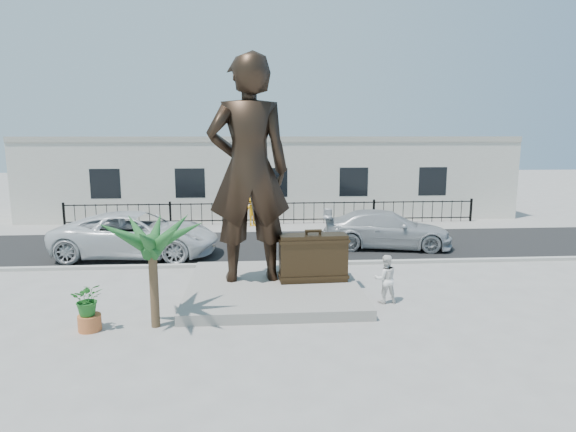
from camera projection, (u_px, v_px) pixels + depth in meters
name	position (u px, v px, depth m)	size (l,w,h in m)	color
ground	(293.00, 309.00, 13.49)	(100.00, 100.00, 0.00)	#9E9991
street	(278.00, 244.00, 21.36)	(40.00, 7.00, 0.01)	black
curb	(283.00, 264.00, 17.91)	(40.00, 0.25, 0.12)	#A5A399
far_sidewalk	(274.00, 227.00, 25.29)	(40.00, 2.50, 0.02)	#9E9991
plinth	(273.00, 287.00, 14.91)	(5.20, 5.20, 0.30)	gray
fence	(274.00, 213.00, 25.97)	(22.00, 0.10, 1.20)	black
building	(271.00, 177.00, 29.83)	(28.00, 7.00, 4.40)	silver
statue	(249.00, 170.00, 14.66)	(2.51, 1.65, 6.90)	black
suitcase	(313.00, 258.00, 14.98)	(2.09, 0.67, 1.47)	#302314
tourist	(385.00, 279.00, 13.88)	(0.69, 0.54, 1.42)	white
car_white	(137.00, 234.00, 19.12)	(2.93, 6.36, 1.77)	silver
car_silver	(386.00, 229.00, 20.63)	(2.21, 5.43, 1.58)	#A8AAAD
worker	(253.00, 211.00, 25.35)	(1.03, 0.59, 1.60)	orange
palm_tree	(156.00, 326.00, 12.25)	(1.80, 1.80, 3.20)	#1C4D20
planter	(90.00, 323.00, 11.98)	(0.56, 0.56, 0.40)	#BE6232
shrub	(88.00, 299.00, 11.87)	(0.75, 0.65, 0.83)	#206421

